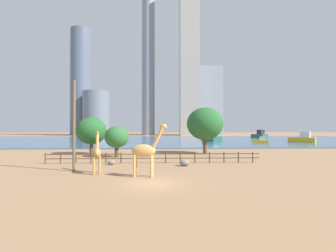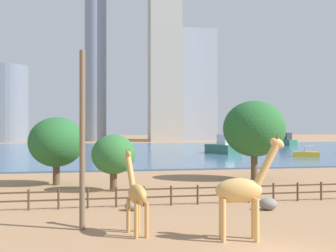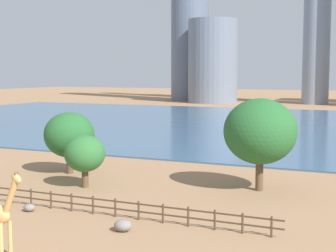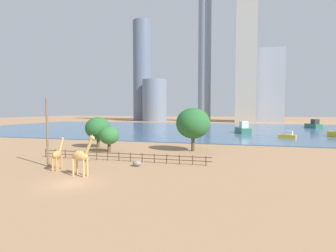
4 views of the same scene
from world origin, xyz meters
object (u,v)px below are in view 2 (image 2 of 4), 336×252
boulder_by_pole (132,206)px  tree_left_large (113,155)px  giraffe_companion (136,194)px  tree_right_tall (254,129)px  tree_center_broad (56,142)px  boat_ferry (284,141)px  boat_tug (223,147)px  utility_pole (82,140)px  boat_sailboat (307,153)px  giraffe_tall (243,190)px  boulder_near_fence (268,204)px

boulder_by_pole → tree_left_large: size_ratio=0.19×
giraffe_companion → tree_right_tall: tree_right_tall is taller
boulder_by_pole → tree_center_broad: 14.41m
tree_center_broad → boat_ferry: boat_ferry is taller
tree_center_broad → boat_tug: (28.32, 38.88, -2.37)m
tree_right_tall → tree_center_broad: bearing=-179.0°
giraffe_companion → utility_pole: size_ratio=0.45×
tree_left_large → tree_right_tall: 15.08m
boat_tug → utility_pole: bearing=140.6°
boat_sailboat → giraffe_tall: bearing=79.0°
utility_pole → boulder_near_fence: bearing=15.3°
tree_left_large → tree_center_broad: 6.74m
boulder_by_pole → giraffe_companion: bearing=-93.5°
tree_left_large → boat_tug: bearing=61.6°
tree_left_large → boat_ferry: boat_ferry is taller
giraffe_tall → boulder_by_pole: size_ratio=5.65×
tree_left_large → boat_ferry: size_ratio=0.53×
giraffe_tall → tree_left_large: (-4.94, 16.01, 0.66)m
tree_right_tall → giraffe_tall: bearing=-113.5°
boulder_by_pole → tree_center_broad: bearing=113.0°
tree_left_large → boat_ferry: bearing=55.5°
tree_center_broad → boulder_near_fence: bearing=-45.7°
boulder_by_pole → tree_right_tall: size_ratio=0.11×
boat_ferry → boat_sailboat: boat_ferry is taller
tree_center_broad → tree_right_tall: size_ratio=0.78×
boat_ferry → boat_sailboat: bearing=142.0°
boat_ferry → boat_tug: (-27.94, -31.46, 0.05)m
boulder_by_pole → boat_ferry: size_ratio=0.10×
boat_ferry → boat_tug: boat_ferry is taller
giraffe_tall → tree_center_broad: tree_center_broad is taller
tree_right_tall → boat_ferry: bearing=61.9°
giraffe_tall → tree_left_large: 16.77m
utility_pole → tree_center_broad: bearing=98.3°
tree_right_tall → boat_ferry: (37.36, 70.00, -3.61)m
tree_center_broad → boat_sailboat: size_ratio=1.36×
tree_center_broad → tree_right_tall: bearing=1.0°
utility_pole → boat_ferry: (53.72, 87.63, -3.10)m
tree_right_tall → boat_tug: (9.42, 38.54, -3.56)m
boulder_by_pole → tree_right_tall: 19.42m
giraffe_tall → boat_sailboat: (29.47, 47.53, -1.47)m
giraffe_companion → tree_left_large: 14.04m
tree_right_tall → boat_sailboat: 33.69m
giraffe_companion → tree_center_broad: 19.42m
tree_right_tall → boat_tug: tree_right_tall is taller
boulder_near_fence → boat_tug: boat_tug is taller
giraffe_tall → boat_ferry: (46.50, 90.99, -0.88)m
boulder_by_pole → boat_tug: boat_tug is taller
tree_right_tall → utility_pole: bearing=-132.9°
boulder_by_pole → boat_ferry: 97.49m
tree_left_large → boat_sailboat: size_ratio=1.03×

